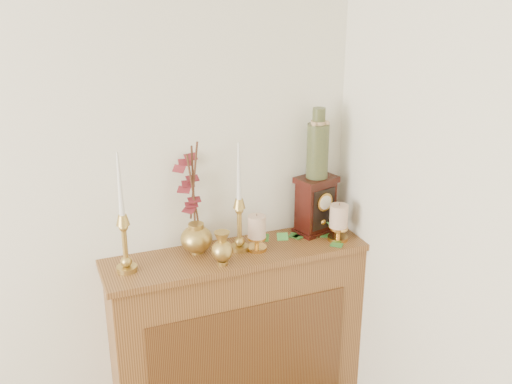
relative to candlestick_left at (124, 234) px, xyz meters
name	(u,v)px	position (x,y,z in m)	size (l,w,h in m)	color
console_shelf	(239,342)	(0.51, 0.00, -0.67)	(1.24, 0.34, 0.93)	brown
candlestick_left	(124,234)	(0.00, 0.00, 0.00)	(0.09, 0.09, 0.53)	tan
candlestick_center	(239,216)	(0.52, 0.01, -0.01)	(0.09, 0.09, 0.51)	tan
bud_vase	(222,248)	(0.40, -0.09, -0.10)	(0.10, 0.10, 0.15)	tan
ginger_jar	(190,201)	(0.32, 0.10, 0.07)	(0.22, 0.24, 0.54)	tan
pillar_candle_left	(257,231)	(0.59, -0.01, -0.08)	(0.09, 0.09, 0.18)	gold
pillar_candle_right	(339,221)	(0.99, -0.06, -0.07)	(0.10, 0.10, 0.19)	gold
ivy_garland	(291,244)	(0.75, -0.05, -0.16)	(0.45, 0.19, 0.09)	#316F2A
mantel_clock	(316,205)	(0.94, 0.07, -0.03)	(0.22, 0.18, 0.29)	#330E0A
ceramic_vase	(318,147)	(0.94, 0.07, 0.26)	(0.10, 0.10, 0.33)	#1A352A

